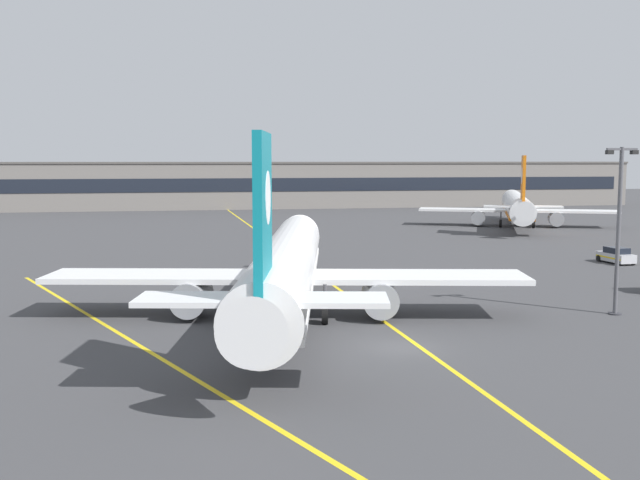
{
  "coord_description": "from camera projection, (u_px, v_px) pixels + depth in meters",
  "views": [
    {
      "loc": [
        -11.8,
        -38.65,
        10.45
      ],
      "look_at": [
        -2.72,
        10.41,
        4.98
      ],
      "focal_mm": 41.24,
      "sensor_mm": 36.0,
      "label": 1
    }
  ],
  "objects": [
    {
      "name": "ground_plane",
      "position": [
        402.0,
        347.0,
        41.05
      ],
      "size": [
        400.0,
        400.0,
        0.0
      ],
      "primitive_type": "plane",
      "color": "#3D3D3F"
    },
    {
      "name": "taxiway_centreline",
      "position": [
        311.0,
        269.0,
        70.38
      ],
      "size": [
        6.47,
        179.9,
        0.01
      ],
      "primitive_type": "cube",
      "rotation": [
        0.0,
        0.0,
        0.03
      ],
      "color": "yellow",
      "rests_on": "ground"
    },
    {
      "name": "taxiway_lead_in_stripe",
      "position": [
        147.0,
        350.0,
        40.48
      ],
      "size": [
        23.84,
        55.3,
        0.01
      ],
      "primitive_type": "cube",
      "rotation": [
        0.0,
        0.0,
        0.4
      ],
      "color": "yellow",
      "rests_on": "ground"
    },
    {
      "name": "airliner_foreground",
      "position": [
        286.0,
        268.0,
        48.4
      ],
      "size": [
        32.32,
        41.22,
        11.65
      ],
      "color": "white",
      "rests_on": "ground"
    },
    {
      "name": "airliner_background",
      "position": [
        517.0,
        206.0,
        114.52
      ],
      "size": [
        29.67,
        37.3,
        11.02
      ],
      "color": "white",
      "rests_on": "ground"
    },
    {
      "name": "apron_lamp_post",
      "position": [
        619.0,
        227.0,
        49.21
      ],
      "size": [
        2.24,
        0.9,
        11.29
      ],
      "color": "#515156",
      "rests_on": "ground"
    },
    {
      "name": "service_car_third",
      "position": [
        616.0,
        256.0,
        74.32
      ],
      "size": [
        2.22,
        4.31,
        1.79
      ],
      "color": "#B7B7BC",
      "rests_on": "ground"
    },
    {
      "name": "safety_cone_by_nose_gear",
      "position": [
        276.0,
        275.0,
        65.34
      ],
      "size": [
        0.44,
        0.44,
        0.55
      ],
      "color": "orange",
      "rests_on": "ground"
    },
    {
      "name": "terminal_building",
      "position": [
        288.0,
        185.0,
        160.94
      ],
      "size": [
        155.95,
        12.4,
        9.97
      ],
      "color": "slate",
      "rests_on": "ground"
    }
  ]
}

